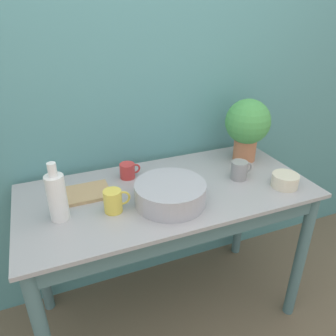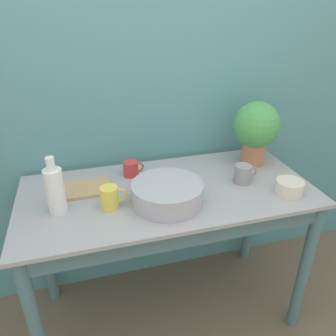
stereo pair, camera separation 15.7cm
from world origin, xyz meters
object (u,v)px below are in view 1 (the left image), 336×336
object	(u,v)px
potted_plant	(247,125)
mug_red	(128,171)
mug_yellow	(114,201)
bowl_small_cream	(285,180)
mug_grey	(239,170)
bowl_wash_large	(170,193)
tray_board	(84,193)
bottle_tall	(57,196)

from	to	relation	value
potted_plant	mug_red	xyz separation A→B (m)	(-0.70, 0.04, -0.17)
mug_yellow	bowl_small_cream	xyz separation A→B (m)	(0.85, -0.11, -0.02)
mug_grey	potted_plant	bearing A→B (deg)	50.24
bowl_wash_large	bowl_small_cream	size ratio (longest dim) A/B	2.48
tray_board	bowl_small_cream	bearing A→B (deg)	-17.49
mug_yellow	bowl_small_cream	world-z (taller)	mug_yellow
mug_grey	mug_red	xyz separation A→B (m)	(-0.54, 0.23, -0.01)
potted_plant	mug_grey	size ratio (longest dim) A/B	2.96
mug_yellow	tray_board	xyz separation A→B (m)	(-0.10, 0.19, -0.04)
bowl_wash_large	mug_red	distance (m)	0.33
tray_board	mug_grey	bearing A→B (deg)	-10.22
bottle_tall	mug_grey	size ratio (longest dim) A/B	2.18
mug_yellow	tray_board	world-z (taller)	mug_yellow
potted_plant	mug_red	size ratio (longest dim) A/B	3.22
bowl_small_cream	bottle_tall	bearing A→B (deg)	172.31
bowl_wash_large	bottle_tall	size ratio (longest dim) A/B	1.24
mug_yellow	potted_plant	bearing A→B (deg)	15.80
potted_plant	bowl_wash_large	bearing A→B (deg)	-155.19
bottle_tall	tray_board	size ratio (longest dim) A/B	1.06
bowl_wash_large	tray_board	xyz separation A→B (m)	(-0.36, 0.22, -0.04)
mug_red	potted_plant	bearing A→B (deg)	-3.35
bottle_tall	mug_red	bearing A→B (deg)	33.31
mug_yellow	bowl_small_cream	size ratio (longest dim) A/B	0.91
mug_grey	tray_board	world-z (taller)	mug_grey
mug_grey	mug_yellow	bearing A→B (deg)	-176.03
tray_board	mug_red	bearing A→B (deg)	19.84
potted_plant	mug_red	distance (m)	0.72
potted_plant	mug_yellow	world-z (taller)	potted_plant
potted_plant	bowl_wash_large	size ratio (longest dim) A/B	1.09
tray_board	bottle_tall	bearing A→B (deg)	-128.63
bowl_wash_large	bowl_small_cream	bearing A→B (deg)	-7.62
potted_plant	tray_board	xyz separation A→B (m)	(-0.95, -0.05, -0.21)
potted_plant	mug_yellow	size ratio (longest dim) A/B	2.99
potted_plant	bottle_tall	world-z (taller)	potted_plant
bottle_tall	tray_board	distance (m)	0.22
mug_red	bowl_small_cream	size ratio (longest dim) A/B	0.84
bowl_small_cream	tray_board	bearing A→B (deg)	162.51
potted_plant	bowl_wash_large	distance (m)	0.66
potted_plant	mug_yellow	distance (m)	0.89
bowl_wash_large	mug_grey	xyz separation A→B (m)	(0.43, 0.08, -0.00)
bowl_wash_large	bottle_tall	distance (m)	0.49
potted_plant	mug_grey	bearing A→B (deg)	-129.76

